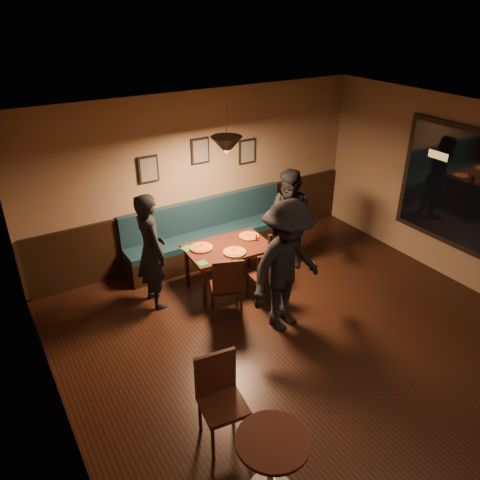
{
  "coord_description": "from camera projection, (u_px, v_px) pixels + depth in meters",
  "views": [
    {
      "loc": [
        -3.29,
        -3.12,
        4.06
      ],
      "look_at": [
        -0.18,
        1.95,
        0.95
      ],
      "focal_mm": 34.96,
      "sensor_mm": 36.0,
      "label": 1
    }
  ],
  "objects": [
    {
      "name": "ceiling",
      "position": [
        362.0,
        145.0,
        4.46
      ],
      "size": [
        7.0,
        7.0,
        0.0
      ],
      "primitive_type": "plane",
      "rotation": [
        3.14,
        0.0,
        0.0
      ],
      "color": "silver",
      "rests_on": "ground"
    },
    {
      "name": "cafe_chair_far",
      "position": [
        223.0,
        404.0,
        4.6
      ],
      "size": [
        0.49,
        0.49,
        0.98
      ],
      "primitive_type": null,
      "rotation": [
        0.0,
        0.0,
        3.01
      ],
      "color": "black",
      "rests_on": "floor"
    },
    {
      "name": "cutlery_set",
      "position": [
        238.0,
        257.0,
        6.81
      ],
      "size": [
        0.2,
        0.1,
        0.0
      ],
      "primitive_type": "cube",
      "rotation": [
        0.0,
        0.0,
        1.96
      ],
      "color": "#B8B8BD",
      "rests_on": "dining_table"
    },
    {
      "name": "wall_left",
      "position": [
        66.0,
        372.0,
        3.72
      ],
      "size": [
        0.0,
        7.0,
        7.0
      ],
      "primitive_type": "plane",
      "rotation": [
        1.57,
        0.0,
        1.57
      ],
      "color": "#8C704F",
      "rests_on": "ground"
    },
    {
      "name": "wall_back",
      "position": [
        200.0,
        177.0,
        7.76
      ],
      "size": [
        6.0,
        0.0,
        6.0
      ],
      "primitive_type": "plane",
      "rotation": [
        1.57,
        0.0,
        0.0
      ],
      "color": "#8C704F",
      "rests_on": "ground"
    },
    {
      "name": "pizza_b",
      "position": [
        235.0,
        252.0,
        6.91
      ],
      "size": [
        0.4,
        0.4,
        0.04
      ],
      "primitive_type": "cylinder",
      "rotation": [
        0.0,
        0.0,
        -0.21
      ],
      "color": "#C77925",
      "rests_on": "dining_table"
    },
    {
      "name": "window_glass",
      "position": [
        473.0,
        194.0,
        6.8
      ],
      "size": [
        0.0,
        2.4,
        2.4
      ],
      "primitive_type": "plane",
      "rotation": [
        1.57,
        0.0,
        -1.57
      ],
      "color": "black",
      "rests_on": "wall_right"
    },
    {
      "name": "soda_glass",
      "position": [
        270.0,
        239.0,
        7.16
      ],
      "size": [
        0.08,
        0.08,
        0.15
      ],
      "primitive_type": "cylinder",
      "rotation": [
        0.0,
        0.0,
        -0.25
      ],
      "color": "black",
      "rests_on": "dining_table"
    },
    {
      "name": "picture_right",
      "position": [
        247.0,
        151.0,
        8.01
      ],
      "size": [
        0.32,
        0.04,
        0.42
      ],
      "primitive_type": "cube",
      "color": "black",
      "rests_on": "wall_back"
    },
    {
      "name": "pendant_lamp",
      "position": [
        227.0,
        146.0,
        6.38
      ],
      "size": [
        0.44,
        0.44,
        0.25
      ],
      "primitive_type": "cone",
      "rotation": [
        3.14,
        0.0,
        0.0
      ],
      "color": "black",
      "rests_on": "ceiling"
    },
    {
      "name": "chair_near_right",
      "position": [
        262.0,
        274.0,
        6.9
      ],
      "size": [
        0.39,
        0.39,
        0.84
      ],
      "primitive_type": null,
      "rotation": [
        0.0,
        0.0,
        -0.06
      ],
      "color": "black",
      "rests_on": "floor"
    },
    {
      "name": "tabasco_bottle",
      "position": [
        256.0,
        237.0,
        7.23
      ],
      "size": [
        0.04,
        0.04,
        0.13
      ],
      "primitive_type": "cylinder",
      "rotation": [
        0.0,
        0.0,
        -0.14
      ],
      "color": "#A81305",
      "rests_on": "dining_table"
    },
    {
      "name": "diner_front",
      "position": [
        287.0,
        267.0,
        6.09
      ],
      "size": [
        1.32,
        0.92,
        1.86
      ],
      "primitive_type": "imported",
      "rotation": [
        0.0,
        0.0,
        0.21
      ],
      "color": "black",
      "rests_on": "floor"
    },
    {
      "name": "picture_left",
      "position": [
        148.0,
        169.0,
        7.18
      ],
      "size": [
        0.32,
        0.04,
        0.42
      ],
      "primitive_type": "cube",
      "color": "black",
      "rests_on": "wall_back"
    },
    {
      "name": "pizza_c",
      "position": [
        249.0,
        236.0,
        7.38
      ],
      "size": [
        0.41,
        0.41,
        0.04
      ],
      "primitive_type": "cylinder",
      "rotation": [
        0.0,
        0.0,
        0.39
      ],
      "color": "orange",
      "rests_on": "dining_table"
    },
    {
      "name": "window_frame",
      "position": [
        475.0,
        194.0,
        6.82
      ],
      "size": [
        0.06,
        2.56,
        1.86
      ],
      "primitive_type": "cube",
      "color": "black",
      "rests_on": "wall_right"
    },
    {
      "name": "picture_center",
      "position": [
        200.0,
        151.0,
        7.53
      ],
      "size": [
        0.32,
        0.04,
        0.42
      ],
      "primitive_type": "cube",
      "color": "black",
      "rests_on": "wall_back"
    },
    {
      "name": "diner_right",
      "position": [
        290.0,
        220.0,
        7.6
      ],
      "size": [
        0.88,
        0.98,
        1.66
      ],
      "primitive_type": "imported",
      "rotation": [
        0.0,
        0.0,
        -1.19
      ],
      "color": "black",
      "rests_on": "floor"
    },
    {
      "name": "dining_table",
      "position": [
        228.0,
        266.0,
        7.26
      ],
      "size": [
        1.32,
        0.89,
        0.68
      ],
      "primitive_type": "cube",
      "rotation": [
        0.0,
        0.0,
        -0.06
      ],
      "color": "black",
      "rests_on": "floor"
    },
    {
      "name": "napkin_b",
      "position": [
        202.0,
        263.0,
        6.65
      ],
      "size": [
        0.14,
        0.14,
        0.01
      ],
      "primitive_type": "cube",
      "rotation": [
        0.0,
        0.0,
        0.01
      ],
      "color": "#1B6725",
      "rests_on": "dining_table"
    },
    {
      "name": "wainscot",
      "position": [
        203.0,
        226.0,
        8.15
      ],
      "size": [
        5.88,
        0.06,
        1.0
      ],
      "primitive_type": "cube",
      "color": "black",
      "rests_on": "ground"
    },
    {
      "name": "napkin_a",
      "position": [
        187.0,
        248.0,
        7.04
      ],
      "size": [
        0.19,
        0.19,
        0.01
      ],
      "primitive_type": "cube",
      "rotation": [
        0.0,
        0.0,
        0.25
      ],
      "color": "#1D6F29",
      "rests_on": "dining_table"
    },
    {
      "name": "pizza_a",
      "position": [
        201.0,
        248.0,
        7.03
      ],
      "size": [
        0.4,
        0.4,
        0.04
      ],
      "primitive_type": "cylinder",
      "rotation": [
        0.0,
        0.0,
        0.18
      ],
      "color": "gold",
      "rests_on": "dining_table"
    },
    {
      "name": "booth_bench",
      "position": [
        210.0,
        232.0,
        7.95
      ],
      "size": [
        3.0,
        0.6,
        1.0
      ],
      "primitive_type": null,
      "color": "#0F232D",
      "rests_on": "ground"
    },
    {
      "name": "cafe_table",
      "position": [
        272.0,
        467.0,
        4.15
      ],
      "size": [
        0.82,
        0.82,
        0.69
      ],
      "primitive_type": "cylinder",
      "rotation": [
        0.0,
        0.0,
        -0.3
      ],
      "color": "black",
      "rests_on": "floor"
    },
    {
      "name": "floor",
      "position": [
        335.0,
        367.0,
        5.76
      ],
      "size": [
        7.0,
        7.0,
        0.0
      ],
      "primitive_type": "plane",
      "color": "black",
      "rests_on": "ground"
    },
    {
      "name": "chair_near_left",
      "position": [
        226.0,
        285.0,
        6.52
      ],
      "size": [
        0.56,
        0.56,
        0.97
      ],
      "primitive_type": null,
      "rotation": [
        0.0,
        0.0,
        -0.37
      ],
      "color": "black",
      "rests_on": "floor"
    },
    {
      "name": "diner_left",
      "position": [
        151.0,
        251.0,
        6.58
      ],
      "size": [
        0.43,
        0.65,
        1.74
      ],
      "primitive_type": "imported",
      "rotation": [
        0.0,
        0.0,
        1.6
      ],
      "color": "black",
      "rests_on": "floor"
    }
  ]
}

